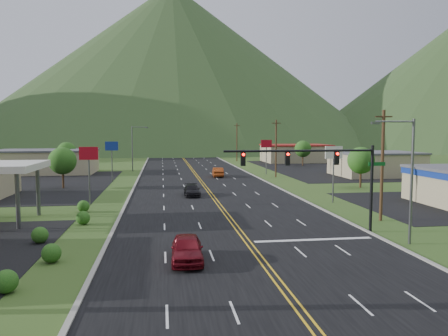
{
  "coord_description": "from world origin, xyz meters",
  "views": [
    {
      "loc": [
        -6.13,
        -18.72,
        8.2
      ],
      "look_at": [
        -0.13,
        23.43,
        4.5
      ],
      "focal_mm": 35.0,
      "sensor_mm": 36.0,
      "label": 1
    }
  ],
  "objects": [
    {
      "name": "tree_west_b",
      "position": [
        -25.0,
        72.0,
        3.89
      ],
      "size": [
        3.84,
        3.84,
        5.82
      ],
      "color": "#382314",
      "rests_on": "ground"
    },
    {
      "name": "streetlight_west",
      "position": [
        -11.68,
        70.0,
        5.18
      ],
      "size": [
        3.28,
        0.25,
        9.0
      ],
      "color": "#59595E",
      "rests_on": "ground"
    },
    {
      "name": "building_west_far",
      "position": [
        -28.0,
        68.0,
        2.26
      ],
      "size": [
        18.4,
        11.4,
        4.5
      ],
      "color": "tan",
      "rests_on": "ground"
    },
    {
      "name": "utility_pole_a",
      "position": [
        13.5,
        18.0,
        5.13
      ],
      "size": [
        1.6,
        0.28,
        10.0
      ],
      "color": "#382314",
      "rests_on": "ground"
    },
    {
      "name": "mountain_n",
      "position": [
        0.0,
        220.0,
        42.5
      ],
      "size": [
        220.0,
        220.0,
        85.0
      ],
      "primitive_type": "cone",
      "color": "#213618",
      "rests_on": "ground"
    },
    {
      "name": "car_red_near",
      "position": [
        -4.66,
        7.93,
        0.82
      ],
      "size": [
        2.11,
        4.88,
        1.64
      ],
      "primitive_type": "imported",
      "rotation": [
        0.0,
        0.0,
        -0.04
      ],
      "color": "#630B13",
      "rests_on": "ground"
    },
    {
      "name": "tree_west_a",
      "position": [
        -20.0,
        45.0,
        3.89
      ],
      "size": [
        3.84,
        3.84,
        5.82
      ],
      "color": "#382314",
      "rests_on": "ground"
    },
    {
      "name": "tree_east_a",
      "position": [
        22.0,
        40.0,
        3.89
      ],
      "size": [
        3.84,
        3.84,
        5.82
      ],
      "color": "#382314",
      "rests_on": "ground"
    },
    {
      "name": "pole_sign_west_b",
      "position": [
        -14.0,
        52.0,
        5.05
      ],
      "size": [
        2.0,
        0.18,
        6.4
      ],
      "color": "#59595E",
      "rests_on": "ground"
    },
    {
      "name": "building_east_far",
      "position": [
        28.0,
        90.0,
        2.26
      ],
      "size": [
        16.4,
        12.4,
        4.5
      ],
      "color": "tan",
      "rests_on": "ground"
    },
    {
      "name": "utility_pole_d",
      "position": [
        13.5,
        135.0,
        5.13
      ],
      "size": [
        1.6,
        0.28,
        10.0
      ],
      "color": "#382314",
      "rests_on": "ground"
    },
    {
      "name": "traffic_signal",
      "position": [
        6.48,
        14.0,
        5.33
      ],
      "size": [
        13.1,
        0.43,
        7.0
      ],
      "color": "black",
      "rests_on": "ground"
    },
    {
      "name": "pole_sign_east_a",
      "position": [
        13.0,
        28.0,
        5.05
      ],
      "size": [
        2.0,
        0.18,
        6.4
      ],
      "color": "#59595E",
      "rests_on": "ground"
    },
    {
      "name": "pole_sign_east_b",
      "position": [
        13.0,
        60.0,
        5.05
      ],
      "size": [
        2.0,
        0.18,
        6.4
      ],
      "color": "#59595E",
      "rests_on": "ground"
    },
    {
      "name": "tree_east_b",
      "position": [
        26.0,
        78.0,
        3.89
      ],
      "size": [
        3.84,
        3.84,
        5.82
      ],
      "color": "#382314",
      "rests_on": "ground"
    },
    {
      "name": "building_east_mid",
      "position": [
        32.0,
        55.0,
        2.16
      ],
      "size": [
        14.4,
        11.4,
        4.3
      ],
      "color": "tan",
      "rests_on": "ground"
    },
    {
      "name": "utility_pole_c",
      "position": [
        13.5,
        95.0,
        5.13
      ],
      "size": [
        1.6,
        0.28,
        10.0
      ],
      "color": "#382314",
      "rests_on": "ground"
    },
    {
      "name": "streetlight_east",
      "position": [
        11.18,
        10.0,
        5.18
      ],
      "size": [
        3.28,
        0.25,
        9.0
      ],
      "color": "#59595E",
      "rests_on": "ground"
    },
    {
      "name": "car_red_far",
      "position": [
        3.55,
        56.91,
        0.82
      ],
      "size": [
        1.98,
        5.04,
        1.63
      ],
      "primitive_type": "imported",
      "rotation": [
        0.0,
        0.0,
        3.09
      ],
      "color": "#90360F",
      "rests_on": "ground"
    },
    {
      "name": "curb_west",
      "position": [
        -10.15,
        0.0,
        0.0
      ],
      "size": [
        0.3,
        460.0,
        0.14
      ],
      "primitive_type": "cube",
      "color": "gray",
      "rests_on": "ground"
    },
    {
      "name": "pole_sign_west_a",
      "position": [
        -14.0,
        30.0,
        5.05
      ],
      "size": [
        2.0,
        0.18,
        6.4
      ],
      "color": "#59595E",
      "rests_on": "ground"
    },
    {
      "name": "utility_pole_b",
      "position": [
        13.5,
        55.0,
        5.13
      ],
      "size": [
        1.6,
        0.28,
        10.0
      ],
      "color": "#382314",
      "rests_on": "ground"
    },
    {
      "name": "road",
      "position": [
        0.0,
        0.0,
        0.0
      ],
      "size": [
        20.0,
        460.0,
        0.04
      ],
      "primitive_type": "cube",
      "color": "black",
      "rests_on": "ground"
    },
    {
      "name": "ground",
      "position": [
        0.0,
        0.0,
        0.0
      ],
      "size": [
        500.0,
        500.0,
        0.0
      ],
      "primitive_type": "plane",
      "color": "#264619",
      "rests_on": "ground"
    },
    {
      "name": "car_dark_mid",
      "position": [
        -2.49,
        35.18,
        0.68
      ],
      "size": [
        1.93,
        4.7,
        1.36
      ],
      "primitive_type": "imported",
      "rotation": [
        0.0,
        0.0,
        -0.0
      ],
      "color": "black",
      "rests_on": "ground"
    }
  ]
}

